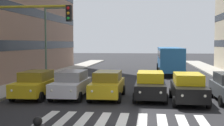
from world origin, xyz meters
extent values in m
plane|color=#262628|center=(0.00, 0.00, 0.00)|extent=(180.00, 180.00, 0.00)
cube|color=silver|center=(-3.60, 0.00, 0.00)|extent=(0.45, 2.80, 0.01)
cube|color=silver|center=(-2.70, 0.00, 0.00)|extent=(0.45, 2.80, 0.01)
cube|color=silver|center=(-1.80, 0.00, 0.00)|extent=(0.45, 2.80, 0.01)
cube|color=silver|center=(-0.90, 0.00, 0.00)|extent=(0.45, 2.80, 0.01)
cube|color=silver|center=(0.00, 0.00, 0.00)|extent=(0.45, 2.80, 0.01)
cube|color=silver|center=(0.90, 0.00, 0.00)|extent=(0.45, 2.80, 0.01)
cube|color=silver|center=(1.80, 0.00, 0.00)|extent=(0.45, 2.80, 0.01)
cube|color=silver|center=(2.70, 0.00, 0.00)|extent=(0.45, 2.80, 0.01)
cube|color=silver|center=(3.60, 0.00, 0.00)|extent=(0.45, 2.80, 0.01)
cylinder|color=black|center=(-5.17, -3.54, 0.32)|extent=(0.22, 0.64, 0.64)
cylinder|color=black|center=(-5.17, -6.45, 0.32)|extent=(0.22, 0.64, 0.64)
cube|color=black|center=(-3.49, -4.48, 0.72)|extent=(1.80, 4.40, 0.80)
cube|color=yellow|center=(-3.49, -4.68, 1.42)|extent=(1.58, 2.46, 0.60)
cylinder|color=black|center=(-4.39, -3.03, 0.32)|extent=(0.22, 0.64, 0.64)
cylinder|color=black|center=(-2.59, -3.03, 0.32)|extent=(0.22, 0.64, 0.64)
cylinder|color=black|center=(-4.39, -5.93, 0.32)|extent=(0.22, 0.64, 0.64)
cylinder|color=black|center=(-2.59, -5.93, 0.32)|extent=(0.22, 0.64, 0.64)
sphere|color=white|center=(-4.07, -2.33, 0.80)|extent=(0.18, 0.18, 0.18)
sphere|color=white|center=(-2.92, -2.33, 0.80)|extent=(0.18, 0.18, 0.18)
cube|color=black|center=(-1.26, -5.27, 0.72)|extent=(1.80, 4.40, 0.80)
cube|color=yellow|center=(-1.26, -5.47, 1.42)|extent=(1.58, 2.46, 0.60)
cylinder|color=black|center=(-2.16, -3.82, 0.32)|extent=(0.22, 0.64, 0.64)
cylinder|color=black|center=(-0.36, -3.82, 0.32)|extent=(0.22, 0.64, 0.64)
cylinder|color=black|center=(-2.16, -6.73, 0.32)|extent=(0.22, 0.64, 0.64)
cylinder|color=black|center=(-0.36, -6.73, 0.32)|extent=(0.22, 0.64, 0.64)
sphere|color=white|center=(-1.84, -3.12, 0.80)|extent=(0.18, 0.18, 0.18)
sphere|color=white|center=(-0.69, -3.12, 0.80)|extent=(0.18, 0.18, 0.18)
cube|color=gold|center=(1.45, -5.28, 0.72)|extent=(1.80, 4.40, 0.80)
cube|color=olive|center=(1.45, -5.48, 1.42)|extent=(1.58, 2.46, 0.60)
cylinder|color=black|center=(0.55, -3.83, 0.32)|extent=(0.22, 0.64, 0.64)
cylinder|color=black|center=(2.35, -3.83, 0.32)|extent=(0.22, 0.64, 0.64)
cylinder|color=black|center=(0.55, -6.73, 0.32)|extent=(0.22, 0.64, 0.64)
cylinder|color=black|center=(2.35, -6.73, 0.32)|extent=(0.22, 0.64, 0.64)
sphere|color=white|center=(0.88, -3.13, 0.80)|extent=(0.18, 0.18, 0.18)
sphere|color=white|center=(2.03, -3.13, 0.80)|extent=(0.18, 0.18, 0.18)
cube|color=silver|center=(3.81, -5.20, 0.72)|extent=(1.80, 4.40, 0.80)
cube|color=gray|center=(3.81, -5.40, 1.42)|extent=(1.58, 2.46, 0.60)
cylinder|color=black|center=(2.91, -3.74, 0.32)|extent=(0.22, 0.64, 0.64)
cylinder|color=black|center=(4.71, -3.74, 0.32)|extent=(0.22, 0.64, 0.64)
cylinder|color=black|center=(2.91, -6.65, 0.32)|extent=(0.22, 0.64, 0.64)
cylinder|color=black|center=(4.71, -6.65, 0.32)|extent=(0.22, 0.64, 0.64)
sphere|color=white|center=(3.23, -3.05, 0.80)|extent=(0.18, 0.18, 0.18)
sphere|color=white|center=(4.38, -3.05, 0.80)|extent=(0.18, 0.18, 0.18)
cube|color=gold|center=(6.10, -4.92, 0.72)|extent=(1.80, 4.40, 0.80)
cube|color=olive|center=(6.10, -5.12, 1.42)|extent=(1.58, 2.46, 0.60)
cylinder|color=black|center=(5.20, -3.47, 0.32)|extent=(0.22, 0.64, 0.64)
cylinder|color=black|center=(7.00, -3.47, 0.32)|extent=(0.22, 0.64, 0.64)
cylinder|color=black|center=(5.20, -6.37, 0.32)|extent=(0.22, 0.64, 0.64)
cylinder|color=black|center=(7.00, -6.37, 0.32)|extent=(0.22, 0.64, 0.64)
sphere|color=white|center=(5.53, -2.77, 0.80)|extent=(0.18, 0.18, 0.18)
sphere|color=white|center=(6.68, -2.77, 0.80)|extent=(0.18, 0.18, 0.18)
cube|color=#286BAD|center=(-3.49, -21.66, 1.75)|extent=(2.50, 10.50, 2.50)
cube|color=black|center=(-3.49, -21.66, 2.30)|extent=(2.52, 9.87, 0.80)
cylinder|color=black|center=(-4.74, -17.98, 0.50)|extent=(0.28, 1.00, 1.00)
cylinder|color=black|center=(-2.24, -17.98, 0.50)|extent=(0.28, 1.00, 1.00)
cylinder|color=black|center=(-4.74, -24.81, 0.50)|extent=(0.28, 1.00, 1.00)
cylinder|color=black|center=(-2.24, -24.81, 0.50)|extent=(0.28, 1.00, 1.00)
sphere|color=black|center=(1.75, 5.88, 1.44)|extent=(0.26, 0.26, 0.26)
cylinder|color=#AD991E|center=(4.99, -0.56, 5.30)|extent=(4.72, 0.12, 0.12)
cube|color=black|center=(2.63, -0.56, 4.95)|extent=(0.24, 0.28, 0.76)
sphere|color=red|center=(2.63, -0.41, 5.19)|extent=(0.14, 0.14, 0.14)
sphere|color=orange|center=(2.63, -0.41, 4.95)|extent=(0.14, 0.14, 0.14)
sphere|color=green|center=(2.63, -0.41, 4.71)|extent=(0.14, 0.14, 0.14)
cylinder|color=#4C6B56|center=(8.36, -13.21, 3.51)|extent=(0.16, 0.16, 6.72)
cylinder|color=#4C6B56|center=(7.30, -13.21, 6.72)|extent=(2.11, 0.10, 0.10)
ellipsoid|color=#B7BCC1|center=(6.25, -13.21, 6.62)|extent=(0.56, 0.28, 0.20)
camera|label=1|loc=(-1.22, 13.43, 3.54)|focal=47.86mm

